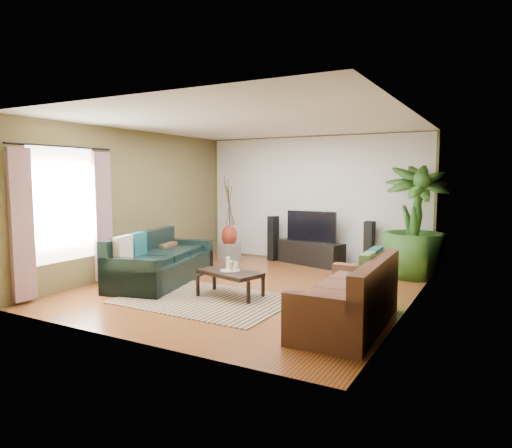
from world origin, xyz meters
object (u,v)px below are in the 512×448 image
Objects in this scene: coffee_table at (230,284)px; potted_plant at (414,222)px; sofa_left at (162,258)px; tv_stand at (311,253)px; speaker_left at (273,238)px; speaker_right at (369,245)px; vase at (229,236)px; side_table at (159,257)px; pedestal at (229,252)px; sofa_right at (347,292)px; television at (311,226)px.

potted_plant is at bearing 65.93° from coffee_table.
tv_stand is at bearing -45.52° from sofa_left.
speaker_left is 1.02× the size of speaker_right.
coffee_table is 2.99m from tv_stand.
coffee_table is at bearing -129.16° from potted_plant.
speaker_left is at bearing 26.58° from vase.
sofa_left is 4.14× the size of side_table.
sofa_right is at bearing -40.43° from pedestal.
side_table is at bearing -138.27° from television.
sofa_right is 2.06× the size of speaker_right.
pedestal is at bearing -178.23° from potted_plant.
sofa_left is at bearing -122.11° from television.
tv_stand is 1.81m from pedestal.
tv_stand reaches higher than coffee_table.
sofa_right is 2.06m from coffee_table.
sofa_right is (3.57, -0.79, 0.00)m from sofa_left.
speaker_right is 1.70× the size of side_table.
tv_stand is 2.26m from potted_plant.
tv_stand is (0.12, 2.99, 0.04)m from coffee_table.
sofa_right reaches higher than pedestal.
pedestal is 0.65× the size of side_table.
speaker_right is 2.03× the size of vase.
sofa_right is at bearing -45.43° from tv_stand.
side_table is at bearing -109.32° from speaker_left.
speaker_left is (-0.90, 0.03, -0.32)m from television.
speaker_left reaches higher than speaker_right.
speaker_left is (-0.90, 0.05, 0.24)m from tv_stand.
vase reaches higher than side_table.
television is 2.27× the size of vase.
coffee_table is 2.40m from side_table.
pedestal is (-3.64, 3.10, -0.24)m from sofa_right.
pedestal is at bearing -11.61° from sofa_left.
potted_plant reaches higher than speaker_right.
sofa_right is 4.78m from vase.
potted_plant is at bearing 21.99° from side_table.
speaker_left is (0.80, 2.74, 0.06)m from sofa_left.
side_table is (-1.42, -2.10, -0.21)m from speaker_left.
speaker_left is (-0.79, 3.04, 0.29)m from coffee_table.
tv_stand is 1.83m from vase.
vase is at bearing -151.37° from tv_stand.
speaker_right reaches higher than coffee_table.
sofa_left is 2.18× the size of television.
sofa_left is at bearing -88.38° from vase.
sofa_right is at bearing 1.15° from coffee_table.
sofa_right reaches higher than coffee_table.
potted_plant is 4.83m from side_table.
side_table is (-4.42, -1.79, -0.74)m from potted_plant.
speaker_right is at bearing 4.33° from television.
television is (-1.87, 3.50, 0.38)m from sofa_right.
speaker_right is at bearing 31.57° from side_table.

